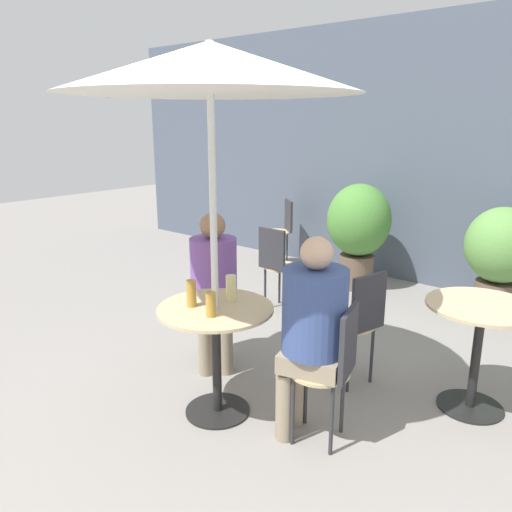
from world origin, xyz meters
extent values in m
plane|color=gray|center=(0.00, 0.00, 0.00)|extent=(20.00, 20.00, 0.00)
cube|color=#4C5666|center=(0.00, 3.62, 1.50)|extent=(10.00, 0.06, 3.00)
cylinder|color=black|center=(-0.16, 0.11, 0.01)|extent=(0.43, 0.43, 0.01)
cylinder|color=black|center=(-0.16, 0.11, 0.37)|extent=(0.06, 0.06, 0.71)
cylinder|color=#CCB284|center=(-0.16, 0.11, 0.73)|extent=(0.74, 0.74, 0.02)
cylinder|color=black|center=(1.12, 1.24, 0.01)|extent=(0.43, 0.43, 0.01)
cylinder|color=black|center=(1.12, 1.24, 0.37)|extent=(0.06, 0.06, 0.71)
cylinder|color=#CCB284|center=(1.12, 1.24, 0.73)|extent=(0.70, 0.70, 0.02)
cylinder|color=tan|center=(0.50, 0.30, 0.45)|extent=(0.36, 0.36, 0.02)
cylinder|color=#2D2D33|center=(0.65, 0.21, 0.22)|extent=(0.02, 0.02, 0.44)
cylinder|color=#2D2D33|center=(0.58, 0.44, 0.22)|extent=(0.02, 0.02, 0.44)
cylinder|color=#2D2D33|center=(0.42, 0.15, 0.22)|extent=(0.02, 0.02, 0.44)
cylinder|color=#2D2D33|center=(0.36, 0.38, 0.22)|extent=(0.02, 0.02, 0.44)
cube|color=#2D2D33|center=(0.66, 0.34, 0.66)|extent=(0.11, 0.31, 0.41)
cylinder|color=tan|center=(-0.66, 0.60, 0.45)|extent=(0.36, 0.36, 0.02)
cylinder|color=#2D2D33|center=(-0.66, 0.77, 0.22)|extent=(0.02, 0.02, 0.44)
cylinder|color=#2D2D33|center=(-0.82, 0.60, 0.22)|extent=(0.02, 0.02, 0.44)
cylinder|color=#2D2D33|center=(-0.49, 0.60, 0.22)|extent=(0.02, 0.02, 0.44)
cylinder|color=#2D2D33|center=(-0.66, 0.43, 0.22)|extent=(0.02, 0.02, 0.44)
cube|color=#2D2D33|center=(-0.77, 0.71, 0.66)|extent=(0.24, 0.24, 0.41)
cylinder|color=tan|center=(-1.99, 3.12, 0.45)|extent=(0.36, 0.36, 0.02)
cylinder|color=#2D2D33|center=(-1.82, 3.14, 0.22)|extent=(0.02, 0.02, 0.44)
cylinder|color=#2D2D33|center=(-2.01, 3.29, 0.22)|extent=(0.02, 0.02, 0.44)
cylinder|color=#2D2D33|center=(-1.97, 2.96, 0.22)|extent=(0.02, 0.02, 0.44)
cylinder|color=#2D2D33|center=(-2.16, 3.11, 0.22)|extent=(0.02, 0.02, 0.44)
cube|color=#2D2D33|center=(-1.89, 3.25, 0.66)|extent=(0.26, 0.22, 0.41)
cylinder|color=tan|center=(-0.97, 1.88, 0.45)|extent=(0.36, 0.36, 0.02)
cylinder|color=#2D2D33|center=(-1.09, 1.77, 0.22)|extent=(0.02, 0.02, 0.44)
cylinder|color=#2D2D33|center=(-0.85, 1.76, 0.22)|extent=(0.02, 0.02, 0.44)
cylinder|color=#2D2D33|center=(-1.09, 2.01, 0.22)|extent=(0.02, 0.02, 0.44)
cylinder|color=#2D2D33|center=(-0.85, 2.00, 0.22)|extent=(0.02, 0.02, 0.44)
cube|color=#2D2D33|center=(-0.97, 1.72, 0.66)|extent=(0.31, 0.03, 0.41)
cylinder|color=tan|center=(0.29, 1.04, 0.45)|extent=(0.36, 0.36, 0.02)
cylinder|color=#2D2D33|center=(0.37, 0.89, 0.22)|extent=(0.02, 0.02, 0.44)
cylinder|color=#2D2D33|center=(0.44, 1.12, 0.22)|extent=(0.02, 0.02, 0.44)
cylinder|color=#2D2D33|center=(0.14, 0.95, 0.22)|extent=(0.02, 0.02, 0.44)
cylinder|color=#2D2D33|center=(0.21, 1.18, 0.22)|extent=(0.02, 0.02, 0.44)
cube|color=#2D2D33|center=(0.45, 0.99, 0.66)|extent=(0.11, 0.31, 0.41)
cylinder|color=gray|center=(0.30, 0.33, 0.22)|extent=(0.11, 0.11, 0.44)
cylinder|color=gray|center=(0.35, 0.16, 0.22)|extent=(0.11, 0.11, 0.44)
cube|color=gray|center=(0.46, 0.28, 0.52)|extent=(0.43, 0.40, 0.11)
cylinder|color=#384C84|center=(0.46, 0.28, 0.83)|extent=(0.38, 0.38, 0.50)
sphere|color=#DBAD89|center=(0.46, 0.28, 1.17)|extent=(0.19, 0.19, 0.19)
cylinder|color=gray|center=(-0.59, 0.42, 0.22)|extent=(0.11, 0.11, 0.44)
cylinder|color=gray|center=(-0.48, 0.53, 0.22)|extent=(0.11, 0.11, 0.44)
cube|color=gray|center=(-0.63, 0.57, 0.51)|extent=(0.45, 0.45, 0.11)
cylinder|color=#7A4C9E|center=(-0.63, 0.57, 0.80)|extent=(0.35, 0.35, 0.47)
sphere|color=#9E7051|center=(-0.63, 0.57, 1.13)|extent=(0.19, 0.19, 0.19)
cylinder|color=#B28433|center=(-0.29, 0.03, 0.83)|extent=(0.06, 0.06, 0.17)
cylinder|color=#B28433|center=(-0.08, -0.01, 0.82)|extent=(0.06, 0.06, 0.15)
cylinder|color=beige|center=(-0.17, 0.26, 0.83)|extent=(0.07, 0.07, 0.17)
cylinder|color=brown|center=(-0.72, 3.00, 0.19)|extent=(0.39, 0.39, 0.38)
ellipsoid|color=#4C8938|center=(-0.72, 3.00, 0.79)|extent=(0.72, 0.72, 0.82)
cylinder|color=brown|center=(0.78, 3.03, 0.18)|extent=(0.39, 0.39, 0.37)
ellipsoid|color=#609947|center=(0.78, 3.03, 0.73)|extent=(0.68, 0.68, 0.73)
cylinder|color=silver|center=(-0.16, 0.11, 1.15)|extent=(0.04, 0.04, 2.30)
cone|color=silver|center=(-0.16, 0.11, 2.16)|extent=(1.72, 1.72, 0.28)
camera|label=1|loc=(1.91, -1.98, 1.89)|focal=35.00mm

